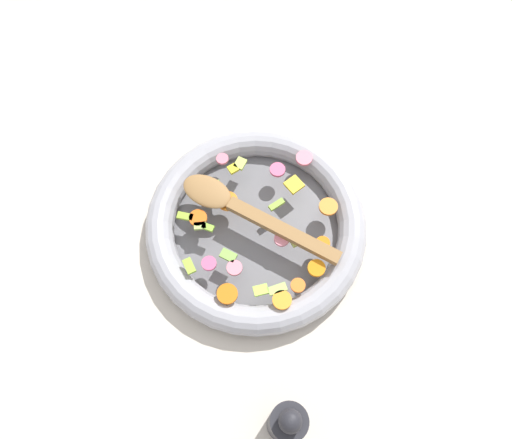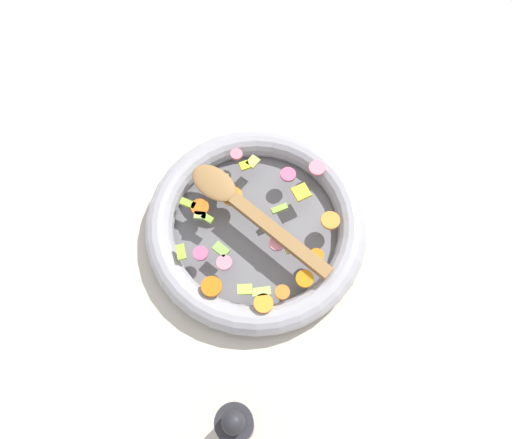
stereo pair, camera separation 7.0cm
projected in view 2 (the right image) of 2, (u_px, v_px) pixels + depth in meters
name	position (u px, v px, depth m)	size (l,w,h in m)	color
ground_plane	(256.00, 231.00, 0.90)	(4.00, 4.00, 0.00)	beige
skillet	(256.00, 226.00, 0.88)	(0.39, 0.39, 0.05)	slate
chopped_vegetables	(257.00, 229.00, 0.84)	(0.32, 0.27, 0.01)	orange
wooden_spoon	(244.00, 207.00, 0.85)	(0.08, 0.30, 0.01)	olive
pepper_mill	(236.00, 425.00, 0.68)	(0.05, 0.05, 0.22)	#232328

